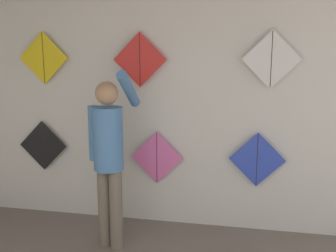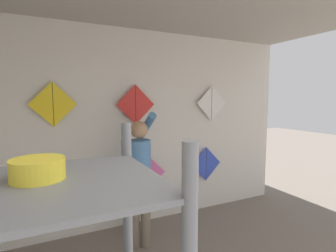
% 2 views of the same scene
% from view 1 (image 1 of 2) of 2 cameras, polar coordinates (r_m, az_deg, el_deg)
% --- Properties ---
extents(back_panel, '(5.03, 0.06, 2.80)m').
position_cam_1_polar(back_panel, '(3.93, -2.83, 4.92)').
color(back_panel, silver).
rests_on(back_panel, ground).
extents(shopkeeper, '(0.41, 0.53, 1.68)m').
position_cam_1_polar(shopkeeper, '(3.47, -9.00, -3.67)').
color(shopkeeper, '#726656').
rests_on(shopkeeper, ground).
extents(kite_0, '(0.56, 0.01, 0.56)m').
position_cam_1_polar(kite_0, '(4.40, -18.50, -2.84)').
color(kite_0, black).
extents(kite_1, '(0.56, 0.01, 0.56)m').
position_cam_1_polar(kite_1, '(3.95, -1.71, -4.83)').
color(kite_1, pink).
extents(kite_2, '(0.56, 0.01, 0.56)m').
position_cam_1_polar(kite_2, '(3.86, 13.42, -5.02)').
color(kite_2, blue).
extents(kite_3, '(0.56, 0.01, 0.56)m').
position_cam_1_polar(kite_3, '(4.25, -18.45, 9.80)').
color(kite_3, yellow).
extents(kite_4, '(0.56, 0.01, 0.56)m').
position_cam_1_polar(kite_4, '(3.84, -4.31, 10.05)').
color(kite_4, red).
extents(kite_5, '(0.56, 0.01, 0.56)m').
position_cam_1_polar(kite_5, '(3.72, 15.49, 9.77)').
color(kite_5, white).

